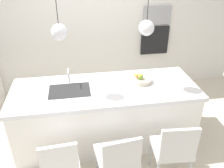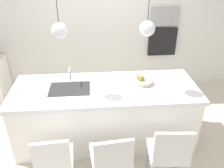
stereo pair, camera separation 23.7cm
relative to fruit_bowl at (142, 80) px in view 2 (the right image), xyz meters
name	(u,v)px [view 2 (the right image)]	position (x,y,z in m)	size (l,w,h in m)	color
floor	(106,137)	(-0.54, -0.08, -0.95)	(6.60, 6.60, 0.00)	beige
back_wall	(100,27)	(-0.54, 1.57, 0.35)	(6.00, 0.10, 2.60)	silver
kitchen_island	(105,113)	(-0.54, -0.08, -0.49)	(2.61, 0.98, 0.90)	white
sink_basin	(70,89)	(-1.03, -0.08, -0.05)	(0.56, 0.40, 0.02)	#2D2D30
faucet	(70,73)	(-1.03, 0.13, 0.10)	(0.02, 0.17, 0.22)	silver
fruit_bowl	(142,80)	(0.00, 0.00, 0.00)	(0.29, 0.29, 0.16)	beige
microwave	(165,16)	(0.70, 1.50, 0.56)	(0.54, 0.08, 0.34)	#9E9EA3
oven	(162,41)	(0.70, 1.50, 0.06)	(0.56, 0.08, 0.56)	black
chair_near	(54,160)	(-1.17, -0.98, -0.45)	(0.45, 0.48, 0.89)	white
chair_middle	(111,157)	(-0.52, -0.98, -0.46)	(0.51, 0.51, 0.86)	silver
chair_far	(169,152)	(0.15, -0.98, -0.43)	(0.48, 0.46, 0.91)	silver
pendant_light_left	(60,31)	(-1.08, -0.08, 0.78)	(0.20, 0.20, 0.80)	silver
pendant_light_right	(147,29)	(0.00, -0.08, 0.78)	(0.20, 0.20, 0.80)	silver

